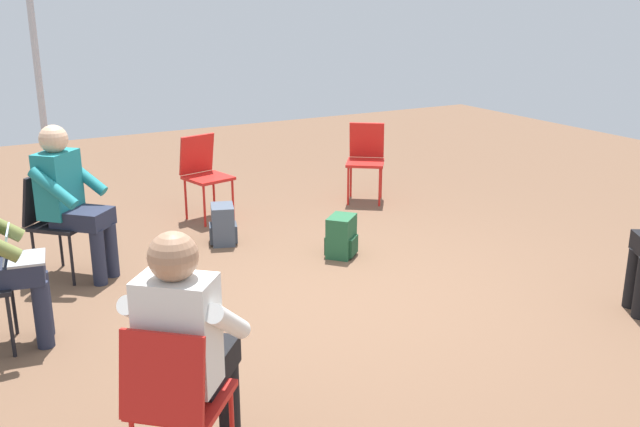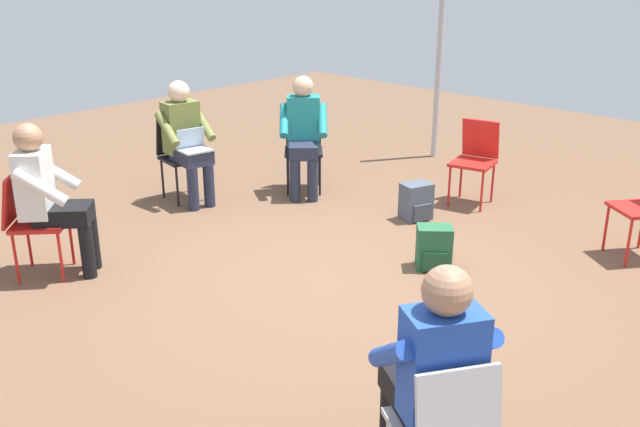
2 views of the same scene
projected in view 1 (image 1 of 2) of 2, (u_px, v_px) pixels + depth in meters
The scene contains 10 objects.
ground_plane at pixel (338, 293), 5.47m from camera, with size 14.39×14.39×0.00m, color brown.
chair_east at pixel (204, 171), 7.16m from camera, with size 0.51×0.48×0.85m.
chair_southeast at pixel (366, 156), 7.82m from camera, with size 0.58×0.57×0.85m.
chair_northeast at pixel (54, 217), 5.69m from camera, with size 0.58×0.58×0.85m.
chair_northwest at pixel (175, 396), 3.15m from camera, with size 0.59×0.58×0.85m.
person_in_white at pixel (187, 339), 3.25m from camera, with size 0.63×0.63×1.24m.
person_in_teal at pixel (70, 194), 5.59m from camera, with size 0.63×0.63×1.24m.
backpack_near_laptop_user at pixel (223, 227), 6.53m from camera, with size 0.33×0.30×0.36m.
backpack_by_empty_chair at pixel (341, 239), 6.21m from camera, with size 0.34×0.34×0.36m.
tent_pole_near at pixel (38, 77), 7.26m from camera, with size 0.07×0.07×2.77m, color #B2B2B7.
Camera 1 is at (-4.35, 2.57, 2.20)m, focal length 40.00 mm.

